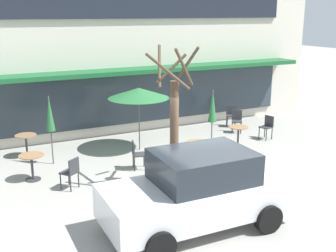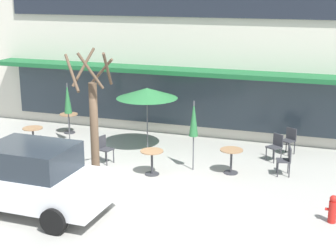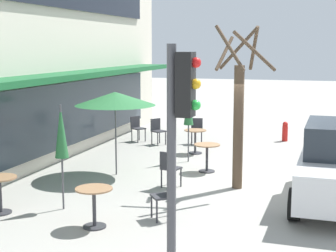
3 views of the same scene
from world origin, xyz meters
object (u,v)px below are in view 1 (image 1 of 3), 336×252
at_px(patio_umbrella_cream_folded, 212,106).
at_px(cafe_chair_4, 137,153).
at_px(street_tree, 174,122).
at_px(cafe_table_streetside, 32,163).
at_px(cafe_table_by_tree, 238,133).
at_px(cafe_chair_0, 237,119).
at_px(cafe_chair_2, 267,125).
at_px(cafe_table_near_wall, 26,142).
at_px(parked_sedan, 198,190).
at_px(cafe_chair_3, 231,114).
at_px(cafe_chair_1, 71,171).
at_px(cafe_table_mid_patio, 197,149).
at_px(patio_umbrella_green_folded, 50,114).
at_px(patio_umbrella_corner_open, 139,93).

xyz_separation_m(patio_umbrella_cream_folded, cafe_chair_4, (-2.90, -0.31, -1.10)).
height_order(patio_umbrella_cream_folded, street_tree, street_tree).
height_order(cafe_table_streetside, cafe_chair_4, cafe_chair_4).
height_order(cafe_table_by_tree, street_tree, street_tree).
relative_size(cafe_chair_0, cafe_chair_2, 1.00).
relative_size(cafe_table_near_wall, parked_sedan, 0.18).
bearing_deg(street_tree, patio_umbrella_cream_folded, 37.52).
bearing_deg(cafe_chair_3, cafe_chair_1, -155.55).
relative_size(cafe_table_by_tree, cafe_table_mid_patio, 1.00).
distance_m(patio_umbrella_green_folded, cafe_chair_2, 8.01).
height_order(patio_umbrella_corner_open, parked_sedan, patio_umbrella_corner_open).
bearing_deg(parked_sedan, street_tree, 74.90).
distance_m(cafe_chair_3, parked_sedan, 8.91).
distance_m(cafe_table_by_tree, cafe_chair_3, 2.90).
relative_size(cafe_chair_3, cafe_chair_4, 1.00).
xyz_separation_m(cafe_table_near_wall, patio_umbrella_green_folded, (0.63, -1.09, 1.11)).
bearing_deg(cafe_chair_0, cafe_chair_4, -158.62).
bearing_deg(patio_umbrella_cream_folded, cafe_chair_1, -169.92).
height_order(patio_umbrella_corner_open, cafe_chair_2, patio_umbrella_corner_open).
distance_m(cafe_table_near_wall, cafe_table_by_tree, 7.29).
bearing_deg(patio_umbrella_green_folded, cafe_chair_4, -36.71).
distance_m(cafe_table_by_tree, cafe_chair_4, 4.10).
bearing_deg(cafe_table_by_tree, street_tree, -151.54).
distance_m(cafe_table_near_wall, street_tree, 5.57).
distance_m(patio_umbrella_cream_folded, cafe_chair_2, 3.02).
xyz_separation_m(patio_umbrella_cream_folded, cafe_chair_1, (-5.07, -0.90, -1.10)).
relative_size(cafe_table_mid_patio, cafe_chair_4, 0.85).
height_order(patio_umbrella_corner_open, cafe_chair_3, patio_umbrella_corner_open).
bearing_deg(cafe_chair_4, cafe_chair_3, 27.73).
bearing_deg(patio_umbrella_green_folded, cafe_chair_2, -6.47).
distance_m(cafe_table_mid_patio, cafe_chair_0, 4.21).
bearing_deg(cafe_table_streetside, cafe_chair_0, 10.24).
relative_size(patio_umbrella_corner_open, cafe_chair_3, 2.47).
bearing_deg(cafe_chair_2, patio_umbrella_corner_open, 168.58).
height_order(cafe_table_streetside, street_tree, street_tree).
height_order(cafe_table_mid_patio, cafe_chair_1, cafe_chair_1).
distance_m(cafe_chair_0, cafe_chair_1, 7.82).
bearing_deg(patio_umbrella_cream_folded, street_tree, -142.48).
height_order(cafe_chair_1, cafe_chair_4, same).
bearing_deg(cafe_chair_4, patio_umbrella_cream_folded, 6.07).
bearing_deg(cafe_table_near_wall, cafe_chair_1, -78.74).
bearing_deg(cafe_table_near_wall, cafe_table_by_tree, -18.64).
xyz_separation_m(cafe_table_mid_patio, cafe_chair_2, (3.84, 1.24, 0.01)).
bearing_deg(patio_umbrella_corner_open, street_tree, -96.09).
relative_size(cafe_table_streetside, cafe_chair_4, 0.85).
relative_size(cafe_table_streetside, patio_umbrella_green_folded, 0.35).
height_order(cafe_table_by_tree, cafe_chair_0, cafe_chair_0).
bearing_deg(cafe_table_near_wall, cafe_chair_0, -4.96).
xyz_separation_m(cafe_table_by_tree, cafe_chair_2, (1.60, 0.35, 0.01)).
xyz_separation_m(cafe_table_by_tree, cafe_chair_1, (-6.25, -0.99, 0.01)).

